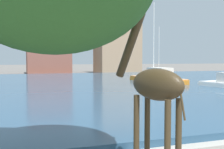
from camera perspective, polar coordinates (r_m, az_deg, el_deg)
harbor_water at (r=29.25m, az=-9.14°, el=-2.17°), size 82.95×42.03×0.37m
quay_edge_coping at (r=9.30m, az=13.81°, el=-14.60°), size 82.95×0.50×0.12m
giraffe_statue at (r=6.79m, az=8.38°, el=-2.64°), size 1.19×2.40×4.31m
sailboat_orange at (r=31.47m, az=8.48°, el=-0.94°), size 2.95×9.77×9.11m
sailboat_green at (r=42.15m, az=9.53°, el=-0.13°), size 3.42×6.75×7.67m
townhouse_wide_warehouse at (r=55.76m, az=-12.92°, el=5.06°), size 8.19×7.88×9.57m
townhouse_tall_gabled at (r=55.93m, az=1.02°, el=6.81°), size 8.25×6.70×12.83m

